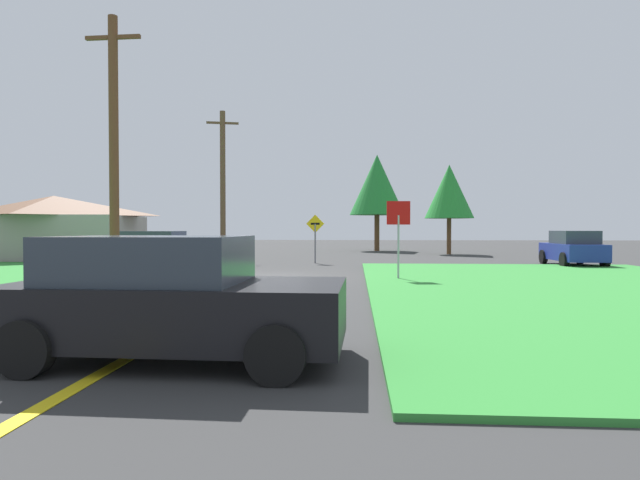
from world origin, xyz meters
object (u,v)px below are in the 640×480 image
at_px(car_behind_on_main_road, 171,299).
at_px(oak_tree_left, 377,185).
at_px(stop_sign, 398,224).
at_px(direction_sign, 315,233).
at_px(parked_car_near_building, 153,251).
at_px(pine_tree_center, 449,192).
at_px(utility_pole_mid, 223,183).
at_px(barn, 54,228).
at_px(car_on_crossroad, 573,248).
at_px(utility_pole_near, 114,146).

height_order(car_behind_on_main_road, oak_tree_left, oak_tree_left).
relative_size(stop_sign, car_behind_on_main_road, 0.61).
height_order(car_behind_on_main_road, direction_sign, direction_sign).
xyz_separation_m(parked_car_near_building, car_behind_on_main_road, (5.73, -13.86, -0.00)).
xyz_separation_m(stop_sign, car_behind_on_main_road, (-3.81, -10.73, -1.05)).
bearing_deg(pine_tree_center, utility_pole_mid, -155.98).
bearing_deg(pine_tree_center, barn, -161.90).
relative_size(stop_sign, utility_pole_mid, 0.31).
bearing_deg(barn, stop_sign, -30.32).
xyz_separation_m(car_behind_on_main_road, utility_pole_mid, (-5.15, 22.72, 3.50)).
height_order(stop_sign, car_on_crossroad, stop_sign).
distance_m(stop_sign, barn, 21.04).
bearing_deg(oak_tree_left, car_behind_on_main_road, -96.83).
bearing_deg(pine_tree_center, parked_car_near_building, -133.80).
relative_size(utility_pole_mid, pine_tree_center, 1.40).
height_order(parked_car_near_building, car_behind_on_main_road, same).
bearing_deg(parked_car_near_building, utility_pole_mid, 87.23).
height_order(parked_car_near_building, car_on_crossroad, same).
bearing_deg(stop_sign, car_behind_on_main_road, 65.03).
height_order(direction_sign, pine_tree_center, pine_tree_center).
height_order(stop_sign, utility_pole_near, utility_pole_near).
bearing_deg(utility_pole_mid, car_on_crossroad, -14.36).
distance_m(stop_sign, oak_tree_left, 23.37).
xyz_separation_m(utility_pole_mid, barn, (-9.20, -1.37, -2.54)).
height_order(direction_sign, oak_tree_left, oak_tree_left).
distance_m(utility_pole_mid, direction_sign, 7.11).
bearing_deg(utility_pole_mid, utility_pole_near, -90.48).
distance_m(parked_car_near_building, utility_pole_near, 5.63).
bearing_deg(utility_pole_mid, pine_tree_center, 24.02).
relative_size(parked_car_near_building, car_behind_on_main_road, 1.01).
bearing_deg(parked_car_near_building, pine_tree_center, 47.21).
height_order(stop_sign, direction_sign, stop_sign).
xyz_separation_m(parked_car_near_building, pine_tree_center, (14.40, 15.01, 3.39)).
distance_m(car_behind_on_main_road, pine_tree_center, 30.34).
bearing_deg(pine_tree_center, utility_pole_near, -125.70).
bearing_deg(stop_sign, utility_pole_mid, -58.62).
xyz_separation_m(direction_sign, oak_tree_left, (3.66, 14.60, 3.59)).
xyz_separation_m(pine_tree_center, barn, (-23.02, -7.52, -2.42)).
bearing_deg(parked_car_near_building, stop_sign, -17.15).
xyz_separation_m(stop_sign, car_on_crossroad, (8.63, 7.49, -1.06)).
height_order(car_on_crossroad, pine_tree_center, pine_tree_center).
xyz_separation_m(utility_pole_mid, direction_sign, (5.55, -3.44, -2.81)).
height_order(stop_sign, utility_pole_mid, utility_pole_mid).
bearing_deg(pine_tree_center, oak_tree_left, 132.69).
relative_size(car_behind_on_main_road, utility_pole_near, 0.51).
xyz_separation_m(car_behind_on_main_road, car_on_crossroad, (12.44, 18.22, -0.00)).
bearing_deg(oak_tree_left, utility_pole_mid, -129.54).
xyz_separation_m(utility_pole_mid, oak_tree_left, (9.21, 11.15, 0.78)).
bearing_deg(oak_tree_left, stop_sign, -90.60).
bearing_deg(utility_pole_near, car_on_crossroad, 26.22).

